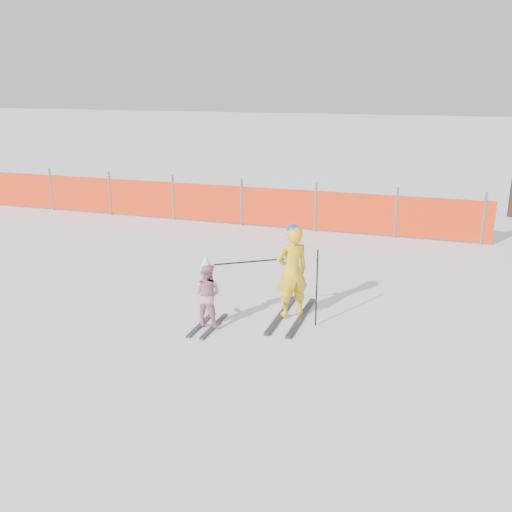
{
  "coord_description": "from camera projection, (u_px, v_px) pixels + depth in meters",
  "views": [
    {
      "loc": [
        2.76,
        -7.84,
        3.71
      ],
      "look_at": [
        0.0,
        0.5,
        1.0
      ],
      "focal_mm": 40.0,
      "sensor_mm": 36.0,
      "label": 1
    }
  ],
  "objects": [
    {
      "name": "safety_fence",
      "position": [
        177.0,
        200.0,
        15.67
      ],
      "size": [
        16.28,
        0.06,
        1.25
      ],
      "color": "#595960",
      "rests_on": "ground"
    },
    {
      "name": "child",
      "position": [
        207.0,
        294.0,
        8.83
      ],
      "size": [
        0.49,
        1.0,
        1.19
      ],
      "color": "black",
      "rests_on": "ground"
    },
    {
      "name": "ski_poles",
      "position": [
        285.0,
        276.0,
        8.85
      ],
      "size": [
        1.53,
        0.65,
        1.25
      ],
      "color": "black",
      "rests_on": "ground"
    },
    {
      "name": "adult",
      "position": [
        292.0,
        272.0,
        9.11
      ],
      "size": [
        0.65,
        1.65,
        1.57
      ],
      "color": "black",
      "rests_on": "ground"
    },
    {
      "name": "ground",
      "position": [
        246.0,
        325.0,
        9.03
      ],
      "size": [
        120.0,
        120.0,
        0.0
      ],
      "primitive_type": "plane",
      "color": "white",
      "rests_on": "ground"
    }
  ]
}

